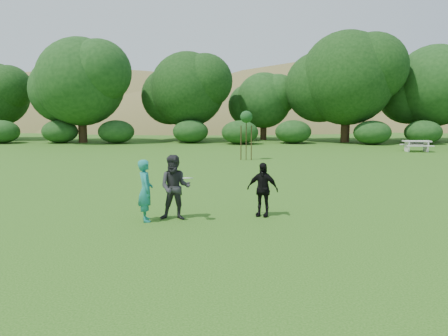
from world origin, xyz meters
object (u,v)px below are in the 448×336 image
at_px(player_black, 262,189).
at_px(picnic_table, 417,144).
at_px(player_grey, 175,187).
at_px(sapling, 246,118).
at_px(player_teal, 145,190).

relative_size(player_black, picnic_table, 0.84).
height_order(player_grey, sapling, sapling).
xyz_separation_m(player_grey, picnic_table, (14.16, 18.99, -0.36)).
distance_m(player_black, sapling, 13.38).
bearing_deg(picnic_table, player_teal, -127.92).
bearing_deg(picnic_table, sapling, -156.20).
xyz_separation_m(player_teal, player_grey, (0.77, 0.17, 0.05)).
bearing_deg(player_grey, sapling, 81.35).
distance_m(player_teal, sapling, 14.31).
height_order(player_grey, picnic_table, player_grey).
bearing_deg(sapling, player_teal, -102.14).
relative_size(player_teal, sapling, 0.58).
distance_m(player_black, picnic_table, 21.97).
height_order(sapling, picnic_table, sapling).
xyz_separation_m(player_black, sapling, (-0.15, 13.28, 1.66)).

